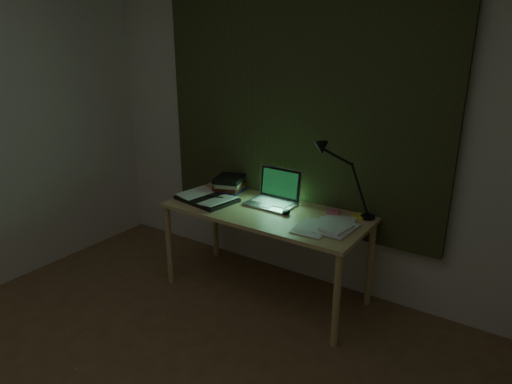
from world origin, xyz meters
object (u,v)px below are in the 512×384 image
open_textbook (207,198)px  loose_papers (331,225)px  laptop (271,189)px  book_stack (229,184)px  desk (265,252)px  desk_lamp (371,182)px

open_textbook → loose_papers: 0.96m
loose_papers → open_textbook: bearing=-176.3°
open_textbook → loose_papers: size_ratio=1.18×
laptop → book_stack: laptop is taller
desk → desk_lamp: bearing=21.3°
desk → open_textbook: bearing=-170.9°
book_stack → desk_lamp: bearing=4.0°
laptop → open_textbook: bearing=-157.5°
desk → loose_papers: loose_papers is taller
open_textbook → book_stack: book_stack is taller
desk → open_textbook: open_textbook is taller
laptop → book_stack: (-0.42, 0.07, -0.06)m
desk → laptop: bearing=103.2°
laptop → book_stack: 0.43m
loose_papers → desk_lamp: bearing=61.0°
laptop → loose_papers: bearing=-11.5°
desk → laptop: (-0.02, 0.10, 0.45)m
loose_papers → book_stack: bearing=168.8°
open_textbook → desk_lamp: 1.18m
laptop → open_textbook: size_ratio=0.93×
book_stack → loose_papers: 0.96m
desk_lamp → desk: bearing=-167.4°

